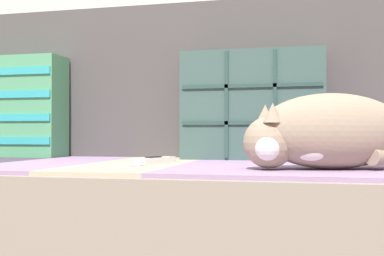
% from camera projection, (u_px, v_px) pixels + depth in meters
% --- Properties ---
extents(couch, '(1.96, 0.89, 0.41)m').
position_uv_depth(couch, '(145.00, 231.00, 1.43)').
color(couch, brown).
rests_on(couch, ground_plane).
extents(sofa_backrest, '(1.92, 0.14, 0.56)m').
position_uv_depth(sofa_backrest, '(178.00, 82.00, 1.80)').
color(sofa_backrest, '#474242').
rests_on(sofa_backrest, couch).
extents(throw_pillow_quilted, '(0.47, 0.14, 0.36)m').
position_uv_depth(throw_pillow_quilted, '(253.00, 105.00, 1.59)').
color(throw_pillow_quilted, '#38514C').
rests_on(throw_pillow_quilted, couch).
extents(throw_pillow_striped, '(0.48, 0.14, 0.37)m').
position_uv_depth(throw_pillow_striped, '(3.00, 107.00, 1.81)').
color(throw_pillow_striped, '#4C9366').
rests_on(throw_pillow_striped, couch).
extents(sleeping_cat, '(0.41, 0.29, 0.18)m').
position_uv_depth(sleeping_cat, '(323.00, 133.00, 1.13)').
color(sleeping_cat, gray).
rests_on(sleeping_cat, couch).
extents(game_remote_far, '(0.10, 0.21, 0.02)m').
position_uv_depth(game_remote_far, '(154.00, 161.00, 1.34)').
color(game_remote_far, white).
rests_on(game_remote_far, couch).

